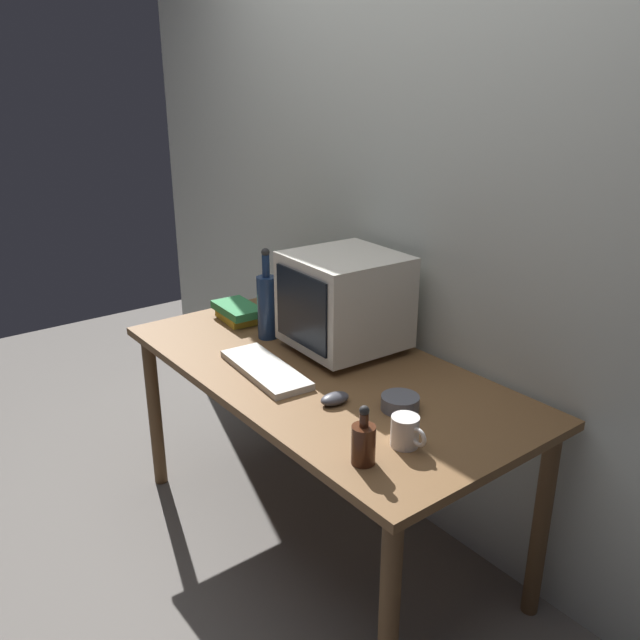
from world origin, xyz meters
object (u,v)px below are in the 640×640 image
object	(u,v)px
computer_mouse	(335,398)
bottle_tall	(267,305)
keyboard	(265,369)
bottle_short	(363,442)
mug	(406,431)
cd_spindle	(400,403)
book_stack	(238,312)
crt_monitor	(344,301)

from	to	relation	value
computer_mouse	bottle_tall	distance (m)	0.63
keyboard	bottle_short	bearing A→B (deg)	-4.01
keyboard	bottle_short	xyz separation A→B (m)	(0.64, -0.10, 0.05)
keyboard	mug	size ratio (longest dim) A/B	3.50
cd_spindle	book_stack	bearing A→B (deg)	179.48
computer_mouse	cd_spindle	size ratio (longest dim) A/B	0.83
bottle_short	cd_spindle	world-z (taller)	bottle_short
computer_mouse	bottle_short	bearing A→B (deg)	-21.86
bottle_short	book_stack	distance (m)	1.18
keyboard	mug	distance (m)	0.65
crt_monitor	book_stack	bearing A→B (deg)	-163.40
book_stack	cd_spindle	size ratio (longest dim) A/B	2.05
bottle_tall	book_stack	size ratio (longest dim) A/B	1.48
crt_monitor	cd_spindle	distance (m)	0.53
crt_monitor	cd_spindle	xyz separation A→B (m)	(0.47, -0.16, -0.17)
book_stack	bottle_short	bearing A→B (deg)	-14.57
computer_mouse	bottle_short	world-z (taller)	bottle_short
crt_monitor	mug	size ratio (longest dim) A/B	3.37
mug	cd_spindle	world-z (taller)	mug
bottle_tall	bottle_short	bearing A→B (deg)	-17.77
bottle_short	mug	bearing A→B (deg)	87.18
crt_monitor	mug	bearing A→B (deg)	-25.36
computer_mouse	cd_spindle	world-z (taller)	cd_spindle
mug	computer_mouse	bearing A→B (deg)	179.94
bottle_short	book_stack	bearing A→B (deg)	165.43
bottle_tall	mug	world-z (taller)	bottle_tall
mug	cd_spindle	xyz separation A→B (m)	(-0.16, 0.14, -0.02)
bottle_tall	cd_spindle	size ratio (longest dim) A/B	3.03
bottle_short	mug	size ratio (longest dim) A/B	1.43
keyboard	bottle_tall	bearing A→B (deg)	150.22
crt_monitor	book_stack	world-z (taller)	crt_monitor
crt_monitor	bottle_tall	bearing A→B (deg)	-150.02
book_stack	computer_mouse	bearing A→B (deg)	-9.98
computer_mouse	mug	xyz separation A→B (m)	(0.32, -0.00, 0.03)
bottle_tall	book_stack	world-z (taller)	bottle_tall
mug	cd_spindle	size ratio (longest dim) A/B	1.00
book_stack	cd_spindle	world-z (taller)	book_stack
computer_mouse	cd_spindle	xyz separation A→B (m)	(0.15, 0.14, 0.00)
crt_monitor	mug	world-z (taller)	crt_monitor
crt_monitor	bottle_tall	size ratio (longest dim) A/B	1.11
crt_monitor	bottle_short	bearing A→B (deg)	-35.69
crt_monitor	keyboard	bearing A→B (deg)	-91.37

